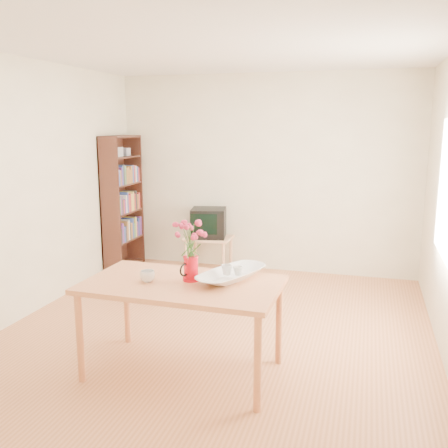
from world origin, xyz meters
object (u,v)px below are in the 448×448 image
(pitcher, at_px, (191,269))
(bowl, at_px, (232,253))
(table, at_px, (182,291))
(television, at_px, (209,222))
(mug, at_px, (148,276))

(pitcher, xyz_separation_m, bowl, (0.30, 0.11, 0.12))
(pitcher, distance_m, bowl, 0.34)
(table, relative_size, bowl, 3.38)
(table, relative_size, television, 2.95)
(bowl, xyz_separation_m, television, (-1.03, 2.60, -0.30))
(television, bearing_deg, table, -87.91)
(pitcher, bearing_deg, table, -103.75)
(bowl, bearing_deg, table, -153.15)
(bowl, bearing_deg, pitcher, -159.39)
(pitcher, distance_m, television, 2.81)
(bowl, relative_size, television, 0.87)
(mug, xyz_separation_m, television, (-0.42, 2.84, -0.14))
(mug, relative_size, television, 0.22)
(bowl, bearing_deg, mug, -158.37)
(bowl, height_order, television, bowl)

